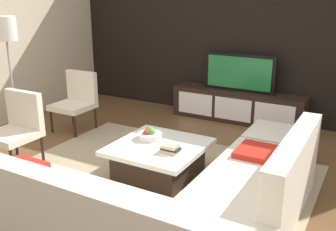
{
  "coord_description": "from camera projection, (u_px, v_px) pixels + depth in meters",
  "views": [
    {
      "loc": [
        1.91,
        -3.26,
        1.98
      ],
      "look_at": [
        -0.21,
        0.5,
        0.59
      ],
      "focal_mm": 40.7,
      "sensor_mm": 36.0,
      "label": 1
    }
  ],
  "objects": [
    {
      "name": "accent_chair_near",
      "position": [
        18.0,
        124.0,
        4.54
      ],
      "size": [
        0.55,
        0.53,
        0.87
      ],
      "rotation": [
        0.0,
        0.0,
        -0.19
      ],
      "color": "black",
      "rests_on": "ground"
    },
    {
      "name": "area_rug",
      "position": [
        154.0,
        179.0,
        4.25
      ],
      "size": [
        3.31,
        2.58,
        0.01
      ],
      "primitive_type": "cube",
      "color": "tan",
      "rests_on": "ground"
    },
    {
      "name": "book_stack",
      "position": [
        170.0,
        149.0,
        3.99
      ],
      "size": [
        0.2,
        0.14,
        0.09
      ],
      "color": "#CCB78C",
      "rests_on": "coffee_table"
    },
    {
      "name": "feature_wall_back",
      "position": [
        248.0,
        32.0,
        6.01
      ],
      "size": [
        6.4,
        0.12,
        2.8
      ],
      "primitive_type": "cube",
      "color": "black",
      "rests_on": "ground"
    },
    {
      "name": "ground_plane",
      "position": [
        162.0,
        181.0,
        4.2
      ],
      "size": [
        14.0,
        14.0,
        0.0
      ],
      "primitive_type": "plane",
      "color": "brown"
    },
    {
      "name": "fruit_bowl",
      "position": [
        150.0,
        135.0,
        4.37
      ],
      "size": [
        0.28,
        0.28,
        0.14
      ],
      "color": "silver",
      "rests_on": "coffee_table"
    },
    {
      "name": "television",
      "position": [
        239.0,
        73.0,
        5.94
      ],
      "size": [
        1.14,
        0.06,
        0.59
      ],
      "color": "black",
      "rests_on": "media_console"
    },
    {
      "name": "media_console",
      "position": [
        237.0,
        106.0,
        6.11
      ],
      "size": [
        2.11,
        0.44,
        0.5
      ],
      "color": "black",
      "rests_on": "ground"
    },
    {
      "name": "accent_chair_far",
      "position": [
        77.0,
        98.0,
        5.69
      ],
      "size": [
        0.54,
        0.53,
        0.87
      ],
      "rotation": [
        0.0,
        0.0,
        0.01
      ],
      "color": "black",
      "rests_on": "ground"
    },
    {
      "name": "coffee_table",
      "position": [
        159.0,
        159.0,
        4.27
      ],
      "size": [
        0.97,
        1.0,
        0.38
      ],
      "color": "black",
      "rests_on": "ground"
    },
    {
      "name": "sectional_couch",
      "position": [
        166.0,
        209.0,
        3.15
      ],
      "size": [
        2.54,
        2.43,
        0.81
      ],
      "color": "beige",
      "rests_on": "ground"
    },
    {
      "name": "floor_lamp",
      "position": [
        6.0,
        37.0,
        5.12
      ],
      "size": [
        0.3,
        0.3,
        1.69
      ],
      "color": "#A5A5AA",
      "rests_on": "ground"
    },
    {
      "name": "ottoman",
      "position": [
        277.0,
        147.0,
        4.61
      ],
      "size": [
        0.7,
        0.7,
        0.4
      ],
      "primitive_type": "cube",
      "color": "beige",
      "rests_on": "ground"
    }
  ]
}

